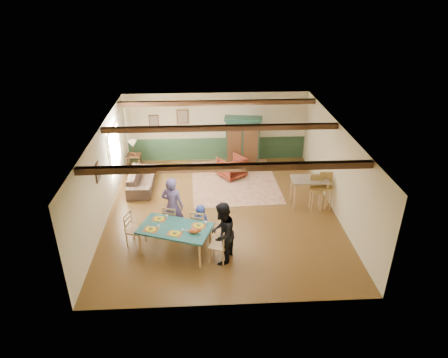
{
  "coord_description": "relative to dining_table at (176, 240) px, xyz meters",
  "views": [
    {
      "loc": [
        -0.52,
        -10.68,
        6.61
      ],
      "look_at": [
        0.06,
        -0.04,
        1.15
      ],
      "focal_mm": 32.0,
      "sensor_mm": 36.0,
      "label": 1
    }
  ],
  "objects": [
    {
      "name": "table_lamp",
      "position": [
        -1.83,
        5.17,
        0.52
      ],
      "size": [
        0.33,
        0.33,
        0.56
      ],
      "primitive_type": null,
      "rotation": [
        0.0,
        0.0,
        0.04
      ],
      "color": "beige",
      "rests_on": "end_table"
    },
    {
      "name": "ceiling_beam_back",
      "position": [
        1.32,
        5.0,
        2.23
      ],
      "size": [
        6.95,
        0.16,
        0.16
      ],
      "primitive_type": "cube",
      "color": "#321C0E",
      "rests_on": "ceiling"
    },
    {
      "name": "person_child",
      "position": [
        0.66,
        0.63,
        0.13
      ],
      "size": [
        0.58,
        0.48,
        1.03
      ],
      "primitive_type": "imported",
      "rotation": [
        0.0,
        0.0,
        2.8
      ],
      "color": "#2941A5",
      "rests_on": "floor"
    },
    {
      "name": "picture_back_a",
      "position": [
        0.02,
        5.97,
        1.42
      ],
      "size": [
        0.45,
        0.04,
        0.55
      ],
      "primitive_type": null,
      "color": "gray",
      "rests_on": "wall_back"
    },
    {
      "name": "dining_table",
      "position": [
        0.0,
        0.0,
        0.0
      ],
      "size": [
        2.08,
        1.58,
        0.77
      ],
      "primitive_type": null,
      "rotation": [
        0.0,
        0.0,
        -0.34
      ],
      "color": "#1C5857",
      "rests_on": "floor"
    },
    {
      "name": "armchair",
      "position": [
        1.8,
        4.39,
        0.0
      ],
      "size": [
        1.16,
        1.17,
        0.78
      ],
      "primitive_type": "imported",
      "rotation": [
        0.0,
        0.0,
        -2.55
      ],
      "color": "#43130D",
      "rests_on": "floor"
    },
    {
      "name": "wall_left",
      "position": [
        -2.18,
        2.0,
        0.97
      ],
      "size": [
        0.02,
        8.0,
        2.7
      ],
      "primitive_type": "cube",
      "color": "beige",
      "rests_on": "floor"
    },
    {
      "name": "place_setting_near_left",
      "position": [
        -0.62,
        -0.05,
        0.44
      ],
      "size": [
        0.49,
        0.43,
        0.11
      ],
      "primitive_type": null,
      "rotation": [
        0.0,
        0.0,
        -0.34
      ],
      "color": "yellow",
      "rests_on": "dining_table"
    },
    {
      "name": "dining_chair_far_right",
      "position": [
        0.63,
        0.55,
        0.1
      ],
      "size": [
        0.56,
        0.57,
        0.97
      ],
      "primitive_type": null,
      "rotation": [
        0.0,
        0.0,
        2.8
      ],
      "color": "tan",
      "rests_on": "floor"
    },
    {
      "name": "bar_stool_right",
      "position": [
        4.56,
        2.01,
        0.21
      ],
      "size": [
        0.46,
        0.5,
        1.18
      ],
      "primitive_type": null,
      "rotation": [
        0.0,
        0.0,
        -0.1
      ],
      "color": "#AD8943",
      "rests_on": "floor"
    },
    {
      "name": "window_left",
      "position": [
        -2.15,
        3.7,
        1.17
      ],
      "size": [
        0.06,
        1.6,
        1.3
      ],
      "primitive_type": null,
      "color": "white",
      "rests_on": "wall_left"
    },
    {
      "name": "place_setting_far_left",
      "position": [
        -0.44,
        0.43,
        0.44
      ],
      "size": [
        0.49,
        0.43,
        0.11
      ],
      "primitive_type": null,
      "rotation": [
        0.0,
        0.0,
        -0.34
      ],
      "color": "yellow",
      "rests_on": "dining_table"
    },
    {
      "name": "picture_back_b",
      "position": [
        -1.08,
        5.97,
        1.27
      ],
      "size": [
        0.38,
        0.04,
        0.48
      ],
      "primitive_type": null,
      "color": "gray",
      "rests_on": "wall_back"
    },
    {
      "name": "dining_chair_end_left",
      "position": [
        -1.11,
        0.4,
        0.1
      ],
      "size": [
        0.57,
        0.56,
        0.97
      ],
      "primitive_type": null,
      "rotation": [
        0.0,
        0.0,
        1.23
      ],
      "color": "tan",
      "rests_on": "floor"
    },
    {
      "name": "place_setting_near_center",
      "position": [
        0.01,
        -0.27,
        0.44
      ],
      "size": [
        0.49,
        0.43,
        0.11
      ],
      "primitive_type": null,
      "rotation": [
        0.0,
        0.0,
        -0.34
      ],
      "color": "yellow",
      "rests_on": "dining_table"
    },
    {
      "name": "ceiling",
      "position": [
        1.32,
        2.0,
        2.32
      ],
      "size": [
        7.0,
        8.0,
        0.02
      ],
      "primitive_type": "cube",
      "color": "silver",
      "rests_on": "wall_back"
    },
    {
      "name": "place_setting_far_right",
      "position": [
        0.62,
        0.05,
        0.44
      ],
      "size": [
        0.49,
        0.43,
        0.11
      ],
      "primitive_type": null,
      "rotation": [
        0.0,
        0.0,
        -0.34
      ],
      "color": "yellow",
      "rests_on": "dining_table"
    },
    {
      "name": "picture_left_wall",
      "position": [
        -2.15,
        1.4,
        1.37
      ],
      "size": [
        0.04,
        0.42,
        0.52
      ],
      "primitive_type": null,
      "color": "gray",
      "rests_on": "wall_left"
    },
    {
      "name": "person_woman",
      "position": [
        1.2,
        -0.43,
        0.46
      ],
      "size": [
        0.88,
        0.99,
        1.69
      ],
      "primitive_type": "imported",
      "rotation": [
        0.0,
        0.0,
        -1.91
      ],
      "color": "black",
      "rests_on": "floor"
    },
    {
      "name": "counter_table",
      "position": [
        4.08,
        2.21,
        0.09
      ],
      "size": [
        1.16,
        0.69,
        0.95
      ],
      "primitive_type": null,
      "rotation": [
        0.0,
        0.0,
        -0.02
      ],
      "color": "tan",
      "rests_on": "floor"
    },
    {
      "name": "sofa",
      "position": [
        -1.39,
        3.77,
        -0.09
      ],
      "size": [
        0.8,
        2.03,
        0.59
      ],
      "primitive_type": "imported",
      "rotation": [
        0.0,
        0.0,
        1.57
      ],
      "color": "#43322A",
      "rests_on": "floor"
    },
    {
      "name": "floor",
      "position": [
        1.32,
        2.0,
        -0.38
      ],
      "size": [
        8.0,
        8.0,
        0.0
      ],
      "primitive_type": "plane",
      "color": "#563818",
      "rests_on": "ground"
    },
    {
      "name": "ceiling_beam_mid",
      "position": [
        1.32,
        2.4,
        2.23
      ],
      "size": [
        6.95,
        0.16,
        0.16
      ],
      "primitive_type": "cube",
      "color": "#321C0E",
      "rests_on": "ceiling"
    },
    {
      "name": "person_man",
      "position": [
        -0.11,
        0.91,
        0.5
      ],
      "size": [
        0.75,
        0.61,
        1.76
      ],
      "primitive_type": "imported",
      "rotation": [
        0.0,
        0.0,
        2.8
      ],
      "color": "#5E4F87",
      "rests_on": "floor"
    },
    {
      "name": "cat",
      "position": [
        0.49,
        -0.29,
        0.48
      ],
      "size": [
        0.39,
        0.26,
        0.18
      ],
      "primitive_type": null,
      "rotation": [
        0.0,
        0.0,
        -0.34
      ],
      "color": "orange",
      "rests_on": "dining_table"
    },
    {
      "name": "wainscot_back",
      "position": [
        1.32,
        5.98,
        0.07
      ],
      "size": [
        6.95,
        0.03,
        0.9
      ],
      "primitive_type": "cube",
      "color": "#223F27",
      "rests_on": "floor"
    },
    {
      "name": "end_table",
      "position": [
        -1.83,
        5.17,
        -0.08
      ],
      "size": [
        0.51,
        0.51,
        0.62
      ],
      "primitive_type": null,
      "rotation": [
        0.0,
        0.0,
        -0.01
      ],
      "color": "#321C0E",
      "rests_on": "floor"
    },
    {
      "name": "wall_back",
      "position": [
        1.32,
        6.0,
        0.97
      ],
      "size": [
        7.0,
        0.02,
        2.7
      ],
      "primitive_type": "cube",
      "color": "beige",
      "rests_on": "floor"
    },
    {
      "name": "dining_chair_end_right",
      "position": [
        1.11,
        -0.4,
        0.1
      ],
      "size": [
        0.57,
        0.56,
        0.97
      ],
      "primitive_type": null,
      "rotation": [
        0.0,
        0.0,
        -1.91
      ],
      "color": "tan",
      "rests_on": "floor"
    },
    {
      "name": "area_rug",
      "position": [
        1.86,
        4.0,
        -0.38
      ],
      "size": [
        3.13,
        3.67,
        0.01
      ],
      "primitive_type": "cube",
      "rotation": [
        0.0,
        0.0,
        0.04
      ],
      "color": "beige",
      "rests_on": "floor"
    },
    {
      "name": "wall_right",
      "position": [
        4.82,
        2.0,
        0.97
      ],
      "size": [
        0.02,
        8.0,
        2.7
      ],
      "primitive_type": "cube",
      "color": "beige",
      "rests_on": "floor"
    },
    {
      "name": "ceiling_beam_front",
      "position": [
        1.32,
        -0.3,
        2.23
      ],
      "size": [
        6.95,
        0.16,
        0.16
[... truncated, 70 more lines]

